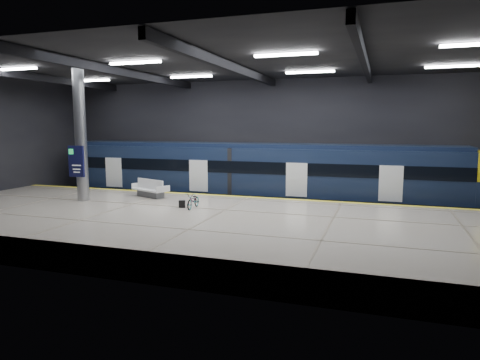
% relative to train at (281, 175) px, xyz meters
% --- Properties ---
extents(ground, '(30.00, 30.00, 0.00)m').
position_rel_train_xyz_m(ground, '(-1.16, -5.50, -2.06)').
color(ground, black).
rests_on(ground, ground).
extents(room_shell, '(30.10, 16.10, 8.05)m').
position_rel_train_xyz_m(room_shell, '(-1.16, -5.49, 3.66)').
color(room_shell, black).
rests_on(room_shell, ground).
extents(platform, '(30.00, 11.00, 1.10)m').
position_rel_train_xyz_m(platform, '(-1.16, -8.00, -1.51)').
color(platform, beige).
rests_on(platform, ground).
extents(safety_strip, '(30.00, 0.40, 0.01)m').
position_rel_train_xyz_m(safety_strip, '(-1.16, -2.75, -0.95)').
color(safety_strip, yellow).
rests_on(safety_strip, platform).
extents(rails, '(30.00, 1.52, 0.16)m').
position_rel_train_xyz_m(rails, '(-1.16, 0.00, -1.98)').
color(rails, gray).
rests_on(rails, ground).
extents(train, '(29.40, 2.84, 3.79)m').
position_rel_train_xyz_m(train, '(0.00, 0.00, 0.00)').
color(train, black).
rests_on(train, ground).
extents(bench, '(2.41, 1.70, 0.99)m').
position_rel_train_xyz_m(bench, '(-6.35, -4.43, -0.61)').
color(bench, '#595B60').
rests_on(bench, platform).
extents(bicycle, '(0.62, 1.49, 0.76)m').
position_rel_train_xyz_m(bicycle, '(-2.73, -6.65, -0.58)').
color(bicycle, '#99999E').
rests_on(bicycle, platform).
extents(pannier_bag, '(0.34, 0.26, 0.35)m').
position_rel_train_xyz_m(pannier_bag, '(-3.33, -6.65, -0.78)').
color(pannier_bag, black).
rests_on(pannier_bag, platform).
extents(info_column, '(0.90, 0.78, 6.90)m').
position_rel_train_xyz_m(info_column, '(-9.16, -6.52, 2.40)').
color(info_column, '#9EA0A5').
rests_on(info_column, platform).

